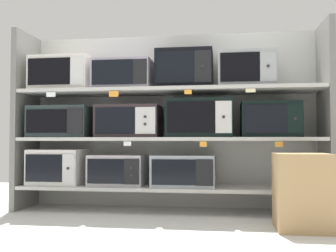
{
  "coord_description": "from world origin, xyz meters",
  "views": [
    {
      "loc": [
        0.48,
        -3.44,
        0.61
      ],
      "look_at": [
        0.0,
        0.0,
        0.74
      ],
      "focal_mm": 42.44,
      "sensor_mm": 36.0,
      "label": 1
    }
  ],
  "objects_px": {
    "microwave_0": "(58,167)",
    "microwave_6": "(270,120)",
    "microwave_2": "(184,171)",
    "shipping_carton": "(302,191)",
    "microwave_4": "(129,122)",
    "microwave_8": "(124,76)",
    "microwave_3": "(63,122)",
    "microwave_5": "(200,119)",
    "microwave_7": "(63,75)",
    "microwave_10": "(246,70)",
    "microwave_1": "(118,170)",
    "microwave_9": "(185,70)"
  },
  "relations": [
    {
      "from": "microwave_0",
      "to": "microwave_6",
      "type": "bearing_deg",
      "value": -0.0
    },
    {
      "from": "microwave_2",
      "to": "shipping_carton",
      "type": "relative_size",
      "value": 1.02
    },
    {
      "from": "microwave_4",
      "to": "microwave_8",
      "type": "distance_m",
      "value": 0.41
    },
    {
      "from": "microwave_3",
      "to": "microwave_5",
      "type": "bearing_deg",
      "value": -0.01
    },
    {
      "from": "microwave_7",
      "to": "microwave_10",
      "type": "relative_size",
      "value": 1.14
    },
    {
      "from": "microwave_7",
      "to": "microwave_8",
      "type": "distance_m",
      "value": 0.57
    },
    {
      "from": "microwave_5",
      "to": "microwave_7",
      "type": "relative_size",
      "value": 1.03
    },
    {
      "from": "microwave_5",
      "to": "microwave_6",
      "type": "xyz_separation_m",
      "value": [
        0.59,
        -0.0,
        -0.02
      ]
    },
    {
      "from": "microwave_3",
      "to": "microwave_1",
      "type": "bearing_deg",
      "value": -0.03
    },
    {
      "from": "microwave_4",
      "to": "microwave_5",
      "type": "xyz_separation_m",
      "value": [
        0.63,
        0.0,
        0.02
      ]
    },
    {
      "from": "microwave_6",
      "to": "microwave_9",
      "type": "height_order",
      "value": "microwave_9"
    },
    {
      "from": "microwave_9",
      "to": "microwave_3",
      "type": "bearing_deg",
      "value": 179.98
    },
    {
      "from": "microwave_10",
      "to": "microwave_2",
      "type": "bearing_deg",
      "value": 179.99
    },
    {
      "from": "microwave_3",
      "to": "microwave_4",
      "type": "xyz_separation_m",
      "value": [
        0.62,
        -0.0,
        0.0
      ]
    },
    {
      "from": "microwave_5",
      "to": "microwave_9",
      "type": "distance_m",
      "value": 0.45
    },
    {
      "from": "microwave_3",
      "to": "microwave_5",
      "type": "relative_size",
      "value": 0.97
    },
    {
      "from": "microwave_5",
      "to": "shipping_carton",
      "type": "bearing_deg",
      "value": -38.25
    },
    {
      "from": "microwave_10",
      "to": "shipping_carton",
      "type": "bearing_deg",
      "value": -59.74
    },
    {
      "from": "microwave_0",
      "to": "microwave_7",
      "type": "height_order",
      "value": "microwave_7"
    },
    {
      "from": "microwave_4",
      "to": "microwave_5",
      "type": "distance_m",
      "value": 0.63
    },
    {
      "from": "microwave_0",
      "to": "microwave_4",
      "type": "xyz_separation_m",
      "value": [
        0.66,
        -0.0,
        0.41
      ]
    },
    {
      "from": "microwave_7",
      "to": "microwave_9",
      "type": "height_order",
      "value": "microwave_9"
    },
    {
      "from": "microwave_5",
      "to": "microwave_3",
      "type": "bearing_deg",
      "value": 179.99
    },
    {
      "from": "microwave_6",
      "to": "microwave_8",
      "type": "height_order",
      "value": "microwave_8"
    },
    {
      "from": "microwave_3",
      "to": "shipping_carton",
      "type": "xyz_separation_m",
      "value": [
        1.98,
        -0.58,
        -0.52
      ]
    },
    {
      "from": "microwave_10",
      "to": "microwave_8",
      "type": "bearing_deg",
      "value": -180.0
    },
    {
      "from": "microwave_3",
      "to": "microwave_6",
      "type": "height_order",
      "value": "microwave_6"
    },
    {
      "from": "microwave_7",
      "to": "microwave_9",
      "type": "bearing_deg",
      "value": -0.01
    },
    {
      "from": "microwave_3",
      "to": "microwave_0",
      "type": "bearing_deg",
      "value": -179.77
    },
    {
      "from": "microwave_1",
      "to": "microwave_10",
      "type": "distance_m",
      "value": 1.42
    },
    {
      "from": "microwave_1",
      "to": "microwave_4",
      "type": "xyz_separation_m",
      "value": [
        0.1,
        -0.0,
        0.43
      ]
    },
    {
      "from": "microwave_10",
      "to": "microwave_6",
      "type": "bearing_deg",
      "value": -0.01
    },
    {
      "from": "microwave_9",
      "to": "microwave_1",
      "type": "bearing_deg",
      "value": 179.99
    },
    {
      "from": "microwave_2",
      "to": "microwave_6",
      "type": "xyz_separation_m",
      "value": [
        0.73,
        -0.0,
        0.43
      ]
    },
    {
      "from": "microwave_4",
      "to": "microwave_1",
      "type": "bearing_deg",
      "value": 179.99
    },
    {
      "from": "microwave_4",
      "to": "microwave_6",
      "type": "height_order",
      "value": "microwave_6"
    },
    {
      "from": "microwave_1",
      "to": "microwave_6",
      "type": "xyz_separation_m",
      "value": [
        1.32,
        -0.0,
        0.44
      ]
    },
    {
      "from": "microwave_0",
      "to": "microwave_8",
      "type": "xyz_separation_m",
      "value": [
        0.61,
        -0.0,
        0.82
      ]
    },
    {
      "from": "microwave_0",
      "to": "microwave_5",
      "type": "bearing_deg",
      "value": -0.0
    },
    {
      "from": "microwave_1",
      "to": "microwave_9",
      "type": "height_order",
      "value": "microwave_9"
    },
    {
      "from": "microwave_0",
      "to": "microwave_1",
      "type": "height_order",
      "value": "microwave_0"
    },
    {
      "from": "microwave_9",
      "to": "shipping_carton",
      "type": "xyz_separation_m",
      "value": [
        0.87,
        -0.58,
        -0.97
      ]
    },
    {
      "from": "microwave_7",
      "to": "microwave_8",
      "type": "bearing_deg",
      "value": -0.02
    },
    {
      "from": "microwave_1",
      "to": "microwave_2",
      "type": "bearing_deg",
      "value": 0.01
    },
    {
      "from": "microwave_1",
      "to": "microwave_5",
      "type": "distance_m",
      "value": 0.86
    },
    {
      "from": "microwave_7",
      "to": "microwave_10",
      "type": "bearing_deg",
      "value": -0.0
    },
    {
      "from": "microwave_5",
      "to": "microwave_6",
      "type": "bearing_deg",
      "value": -0.0
    },
    {
      "from": "microwave_8",
      "to": "microwave_10",
      "type": "height_order",
      "value": "microwave_10"
    },
    {
      "from": "microwave_3",
      "to": "microwave_4",
      "type": "bearing_deg",
      "value": -0.03
    },
    {
      "from": "microwave_4",
      "to": "microwave_6",
      "type": "distance_m",
      "value": 1.22
    }
  ]
}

